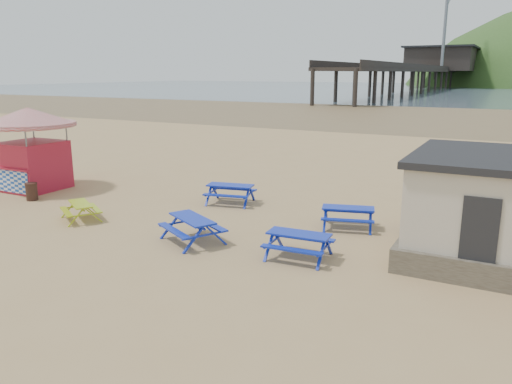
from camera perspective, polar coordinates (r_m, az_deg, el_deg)
The scene contains 12 objects.
ground at distance 18.59m, azimuth -4.75°, elevation -3.64°, with size 400.00×400.00×0.00m, color tan.
wet_sand at distance 70.82m, azimuth 20.05°, elevation 8.27°, with size 400.00×400.00×0.00m, color brown.
sea at distance 185.29m, azimuth 25.17°, elevation 10.56°, with size 400.00×400.00×0.00m, color #465764.
picnic_table_blue_a at distance 21.32m, azimuth -2.95°, elevation -0.23°, with size 2.23×1.94×0.82m.
picnic_table_blue_b at distance 18.24m, azimuth 10.45°, elevation -2.89°, with size 2.17×1.92×0.77m.
picnic_table_blue_c at distance 18.40m, azimuth 20.01°, elevation -3.25°, with size 2.51×2.34×0.84m.
picnic_table_blue_d at distance 16.62m, azimuth -7.27°, elevation -4.29°, with size 2.50×2.35×0.83m.
picnic_table_blue_e at distance 15.14m, azimuth 4.90°, elevation -6.11°, with size 1.97×1.63×0.79m.
picnic_table_yellow at distance 20.05m, azimuth -19.37°, elevation -2.11°, with size 2.00×1.91×0.66m.
ice_cream_kiosk at distance 25.86m, azimuth -24.41°, elevation 5.61°, with size 4.41×4.41×3.89m.
litter_bin at distance 23.93m, azimuth -24.26°, elevation 0.06°, with size 0.53×0.53×0.77m.
pier at distance 195.15m, azimuth 20.08°, elevation 12.71°, with size 24.00×220.00×39.29m.
Camera 1 is at (9.58, -14.96, 5.46)m, focal length 35.00 mm.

